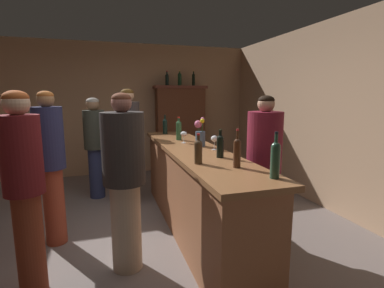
{
  "coord_description": "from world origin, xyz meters",
  "views": [
    {
      "loc": [
        -0.32,
        -2.94,
        1.63
      ],
      "look_at": [
        0.64,
        0.2,
        1.07
      ],
      "focal_mm": 27.08,
      "sensor_mm": 36.0,
      "label": 1
    }
  ],
  "objects_px": {
    "display_bottle_left": "(167,79)",
    "patron_in_navy": "(24,185)",
    "bar_counter": "(193,189)",
    "wine_bottle_riesling": "(220,145)",
    "wine_bottle_malbec": "(275,158)",
    "patron_near_entrance": "(129,142)",
    "display_cabinet": "(180,128)",
    "display_bottle_center": "(194,79)",
    "wine_bottle_syrah": "(179,129)",
    "wine_glass_front": "(184,134)",
    "display_bottle_midleft": "(180,79)",
    "flower_arrangement": "(200,134)",
    "bartender": "(264,166)",
    "patron_redhead": "(124,177)",
    "wine_bottle_chardonnay": "(237,151)",
    "patron_by_cabinet": "(51,161)",
    "patron_in_grey": "(95,143)",
    "cheese_plate": "(182,133)",
    "wine_bottle_rose": "(198,150)",
    "wine_glass_mid": "(214,139)",
    "wine_bottle_merlot": "(165,125)"
  },
  "relations": [
    {
      "from": "display_bottle_left",
      "to": "patron_in_navy",
      "type": "distance_m",
      "value": 4.07
    },
    {
      "from": "bar_counter",
      "to": "display_bottle_left",
      "type": "xyz_separation_m",
      "value": [
        0.29,
        2.75,
        1.44
      ]
    },
    {
      "from": "bar_counter",
      "to": "wine_bottle_riesling",
      "type": "xyz_separation_m",
      "value": [
        0.1,
        -0.57,
        0.63
      ]
    },
    {
      "from": "wine_bottle_malbec",
      "to": "patron_near_entrance",
      "type": "relative_size",
      "value": 0.2
    },
    {
      "from": "display_cabinet",
      "to": "display_bottle_center",
      "type": "bearing_deg",
      "value": 0.0
    },
    {
      "from": "wine_bottle_syrah",
      "to": "wine_glass_front",
      "type": "relative_size",
      "value": 2.11
    },
    {
      "from": "display_bottle_midleft",
      "to": "flower_arrangement",
      "type": "bearing_deg",
      "value": -99.5
    },
    {
      "from": "flower_arrangement",
      "to": "display_bottle_midleft",
      "type": "relative_size",
      "value": 1.15
    },
    {
      "from": "flower_arrangement",
      "to": "bartender",
      "type": "bearing_deg",
      "value": -50.05
    },
    {
      "from": "patron_redhead",
      "to": "wine_bottle_riesling",
      "type": "bearing_deg",
      "value": -29.46
    },
    {
      "from": "wine_bottle_chardonnay",
      "to": "bar_counter",
      "type": "bearing_deg",
      "value": 94.87
    },
    {
      "from": "wine_bottle_riesling",
      "to": "display_bottle_center",
      "type": "relative_size",
      "value": 0.9
    },
    {
      "from": "patron_near_entrance",
      "to": "display_bottle_left",
      "type": "bearing_deg",
      "value": 141.97
    },
    {
      "from": "wine_bottle_riesling",
      "to": "patron_by_cabinet",
      "type": "distance_m",
      "value": 1.82
    },
    {
      "from": "patron_near_entrance",
      "to": "patron_in_grey",
      "type": "xyz_separation_m",
      "value": [
        -0.49,
        0.43,
        -0.07
      ]
    },
    {
      "from": "display_cabinet",
      "to": "cheese_plate",
      "type": "distance_m",
      "value": 1.46
    },
    {
      "from": "wine_bottle_riesling",
      "to": "wine_bottle_chardonnay",
      "type": "height_order",
      "value": "wine_bottle_chardonnay"
    },
    {
      "from": "wine_bottle_syrah",
      "to": "wine_bottle_rose",
      "type": "height_order",
      "value": "wine_bottle_syrah"
    },
    {
      "from": "wine_bottle_syrah",
      "to": "wine_glass_mid",
      "type": "height_order",
      "value": "wine_bottle_syrah"
    },
    {
      "from": "wine_bottle_merlot",
      "to": "wine_bottle_syrah",
      "type": "bearing_deg",
      "value": -85.81
    },
    {
      "from": "bar_counter",
      "to": "flower_arrangement",
      "type": "bearing_deg",
      "value": 39.02
    },
    {
      "from": "patron_by_cabinet",
      "to": "wine_bottle_malbec",
      "type": "bearing_deg",
      "value": -19.54
    },
    {
      "from": "display_cabinet",
      "to": "patron_redhead",
      "type": "height_order",
      "value": "display_cabinet"
    },
    {
      "from": "wine_bottle_syrah",
      "to": "patron_in_navy",
      "type": "relative_size",
      "value": 0.19
    },
    {
      "from": "bartender",
      "to": "wine_bottle_malbec",
      "type": "bearing_deg",
      "value": 68.28
    },
    {
      "from": "bar_counter",
      "to": "wine_glass_mid",
      "type": "xyz_separation_m",
      "value": [
        0.2,
        -0.17,
        0.63
      ]
    },
    {
      "from": "patron_by_cabinet",
      "to": "wine_glass_mid",
      "type": "bearing_deg",
      "value": 10.65
    },
    {
      "from": "flower_arrangement",
      "to": "display_bottle_left",
      "type": "relative_size",
      "value": 1.19
    },
    {
      "from": "display_cabinet",
      "to": "display_bottle_midleft",
      "type": "height_order",
      "value": "display_bottle_midleft"
    },
    {
      "from": "wine_bottle_rose",
      "to": "patron_in_grey",
      "type": "bearing_deg",
      "value": 112.24
    },
    {
      "from": "wine_bottle_merlot",
      "to": "display_bottle_center",
      "type": "height_order",
      "value": "display_bottle_center"
    },
    {
      "from": "wine_bottle_riesling",
      "to": "wine_glass_mid",
      "type": "height_order",
      "value": "wine_bottle_riesling"
    },
    {
      "from": "wine_bottle_chardonnay",
      "to": "patron_redhead",
      "type": "relative_size",
      "value": 0.2
    },
    {
      "from": "patron_in_navy",
      "to": "patron_redhead",
      "type": "bearing_deg",
      "value": -6.02
    },
    {
      "from": "flower_arrangement",
      "to": "display_bottle_midleft",
      "type": "height_order",
      "value": "display_bottle_midleft"
    },
    {
      "from": "wine_bottle_riesling",
      "to": "patron_in_grey",
      "type": "height_order",
      "value": "patron_in_grey"
    },
    {
      "from": "wine_glass_mid",
      "to": "patron_in_grey",
      "type": "distance_m",
      "value": 2.2
    },
    {
      "from": "wine_bottle_merlot",
      "to": "bartender",
      "type": "bearing_deg",
      "value": -69.86
    },
    {
      "from": "wine_bottle_riesling",
      "to": "display_bottle_midleft",
      "type": "xyz_separation_m",
      "value": [
        0.46,
        3.32,
        0.82
      ]
    },
    {
      "from": "bar_counter",
      "to": "patron_in_navy",
      "type": "distance_m",
      "value": 1.81
    },
    {
      "from": "wine_glass_mid",
      "to": "wine_bottle_riesling",
      "type": "bearing_deg",
      "value": -103.28
    },
    {
      "from": "patron_near_entrance",
      "to": "patron_in_navy",
      "type": "relative_size",
      "value": 1.03
    },
    {
      "from": "patron_redhead",
      "to": "bartender",
      "type": "xyz_separation_m",
      "value": [
        1.46,
        0.05,
        -0.01
      ]
    },
    {
      "from": "wine_bottle_merlot",
      "to": "bar_counter",
      "type": "bearing_deg",
      "value": -87.58
    },
    {
      "from": "bar_counter",
      "to": "wine_glass_mid",
      "type": "distance_m",
      "value": 0.68
    },
    {
      "from": "wine_bottle_rose",
      "to": "display_bottle_midleft",
      "type": "bearing_deg",
      "value": 77.99
    },
    {
      "from": "patron_redhead",
      "to": "patron_near_entrance",
      "type": "bearing_deg",
      "value": 54.39
    },
    {
      "from": "display_bottle_center",
      "to": "wine_bottle_malbec",
      "type": "bearing_deg",
      "value": -98.93
    },
    {
      "from": "patron_in_grey",
      "to": "wine_bottle_riesling",
      "type": "bearing_deg",
      "value": -26.94
    },
    {
      "from": "bar_counter",
      "to": "wine_bottle_rose",
      "type": "xyz_separation_m",
      "value": [
        -0.19,
        -0.76,
        0.63
      ]
    }
  ]
}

